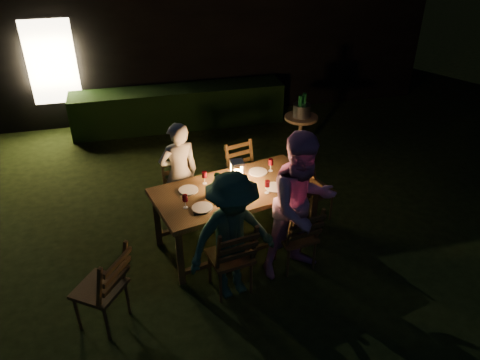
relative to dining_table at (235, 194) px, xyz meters
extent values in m
plane|color=black|center=(0.28, 0.24, -0.77)|extent=(40.00, 40.00, 0.00)
cube|color=black|center=(0.28, 6.44, 0.83)|extent=(10.00, 4.00, 3.20)
cube|color=#FFE5B2|center=(-2.52, 4.45, 0.58)|extent=(0.90, 0.06, 1.60)
cube|color=black|center=(-0.22, 3.99, -0.37)|extent=(4.20, 0.70, 0.80)
cube|color=#4A3018|center=(0.00, 0.00, 0.05)|extent=(2.23, 1.46, 0.07)
cube|color=#4A3018|center=(-0.81, -0.62, -0.39)|extent=(0.08, 0.08, 0.75)
cube|color=#4A3018|center=(-1.01, 0.19, -0.39)|extent=(0.08, 0.08, 0.75)
cube|color=#4A3018|center=(1.01, -0.19, -0.39)|extent=(0.08, 0.08, 0.75)
cube|color=#4A3018|center=(0.81, 0.62, -0.39)|extent=(0.08, 0.08, 0.75)
cube|color=#4A3018|center=(-0.27, -0.83, -0.29)|extent=(0.53, 0.52, 0.04)
cube|color=#4A3018|center=(-0.23, -1.03, 0.00)|extent=(0.48, 0.23, 0.55)
cube|color=#4A3018|center=(0.61, -0.63, -0.32)|extent=(0.49, 0.48, 0.04)
cube|color=#4A3018|center=(0.64, -0.81, -0.04)|extent=(0.46, 0.21, 0.52)
cube|color=#4A3018|center=(-0.61, 0.63, -0.34)|extent=(0.49, 0.48, 0.04)
cube|color=#4A3018|center=(-0.65, 0.80, -0.07)|extent=(0.44, 0.23, 0.49)
cube|color=#4A3018|center=(0.36, 0.86, -0.32)|extent=(0.53, 0.51, 0.04)
cube|color=#4A3018|center=(0.32, 1.04, -0.04)|extent=(0.46, 0.25, 0.51)
cube|color=#4A3018|center=(1.22, 0.29, -0.30)|extent=(0.56, 0.57, 0.04)
cube|color=#4A3018|center=(1.03, 0.22, -0.01)|extent=(0.29, 0.48, 0.54)
cube|color=#4A3018|center=(-1.71, -1.02, -0.28)|extent=(0.64, 0.65, 0.04)
cube|color=#4A3018|center=(-1.54, -1.14, 0.02)|extent=(0.40, 0.48, 0.56)
imported|color=white|center=(-0.63, 0.69, -0.01)|extent=(0.62, 0.48, 1.52)
imported|color=#E79ED8|center=(0.63, -0.69, 0.16)|extent=(1.04, 0.89, 1.86)
imported|color=#31624B|center=(-0.25, -0.90, 0.03)|extent=(1.14, 0.81, 1.60)
cube|color=white|center=(0.04, 0.06, 0.10)|extent=(0.15, 0.15, 0.03)
cube|color=white|center=(0.04, 0.06, 0.42)|extent=(0.16, 0.16, 0.03)
cylinder|color=#FF9E3F|center=(0.04, 0.06, 0.21)|extent=(0.09, 0.09, 0.18)
cylinder|color=white|center=(-0.59, 0.09, 0.09)|extent=(0.25, 0.25, 0.01)
cylinder|color=white|center=(-0.48, -0.34, 0.09)|extent=(0.25, 0.25, 0.01)
cylinder|color=white|center=(0.39, 0.32, 0.09)|extent=(0.25, 0.25, 0.01)
cylinder|color=white|center=(0.49, -0.11, 0.09)|extent=(0.25, 0.25, 0.01)
cylinder|color=#0F471E|center=(-0.24, -0.06, 0.22)|extent=(0.07, 0.07, 0.28)
cube|color=red|center=(-0.07, -0.35, 0.09)|extent=(0.18, 0.14, 0.01)
cube|color=red|center=(0.60, -0.17, 0.09)|extent=(0.18, 0.14, 0.01)
cube|color=black|center=(-0.53, -0.43, 0.09)|extent=(0.14, 0.07, 0.01)
cylinder|color=#906648|center=(1.67, 2.12, -0.01)|extent=(0.58, 0.58, 0.04)
cylinder|color=#906648|center=(1.67, 2.12, -0.39)|extent=(0.07, 0.07, 0.76)
cylinder|color=#A5A8AD|center=(1.67, 2.12, 0.12)|extent=(0.30, 0.30, 0.22)
cylinder|color=#0F471E|center=(1.62, 2.08, 0.17)|extent=(0.07, 0.07, 0.32)
cylinder|color=#0F471E|center=(1.72, 2.16, 0.17)|extent=(0.07, 0.07, 0.32)
camera|label=1|loc=(-1.15, -4.89, 3.21)|focal=35.00mm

